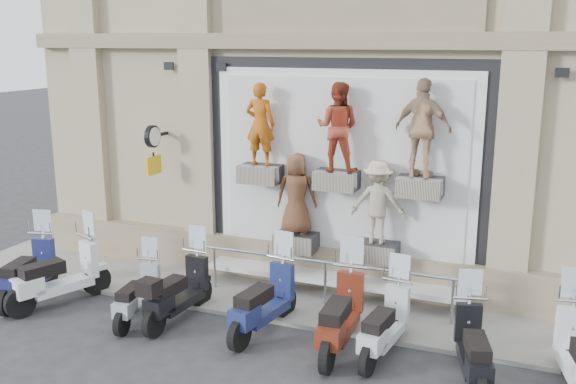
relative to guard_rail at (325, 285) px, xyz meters
name	(u,v)px	position (x,y,z in m)	size (l,w,h in m)	color
ground	(285,356)	(0.00, -2.00, -0.47)	(90.00, 90.00, 0.00)	#2C2C2F
sidewalk	(327,304)	(0.00, 0.10, -0.43)	(16.00, 2.20, 0.08)	gray
shop_vitrine	(344,175)	(0.10, 0.75, 1.93)	(5.60, 0.83, 4.30)	black
guard_rail	(325,285)	(0.00, 0.00, 0.00)	(5.06, 0.10, 0.93)	#9EA0A5
clock_sign_bracket	(153,143)	(-3.90, 0.47, 2.34)	(0.10, 0.80, 1.02)	black
scooter_a	(27,260)	(-5.38, -1.73, 0.34)	(0.58, 1.99, 1.62)	#161C50
scooter_b	(58,263)	(-4.66, -1.72, 0.38)	(0.61, 2.09, 1.70)	silver
scooter_c	(137,284)	(-2.90, -1.74, 0.22)	(0.49, 1.70, 1.38)	#90979C
scooter_d	(178,279)	(-2.22, -1.49, 0.33)	(0.57, 1.96, 1.59)	black
scooter_e	(264,288)	(-0.63, -1.37, 0.36)	(0.59, 2.02, 1.64)	navy
scooter_f	(341,301)	(0.75, -1.49, 0.39)	(0.61, 2.10, 1.71)	#5B1E0F
scooter_g	(385,312)	(1.46, -1.43, 0.29)	(0.54, 1.87, 1.52)	#BABEC1
scooter_h	(474,334)	(2.83, -1.73, 0.29)	(0.55, 1.87, 1.52)	black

